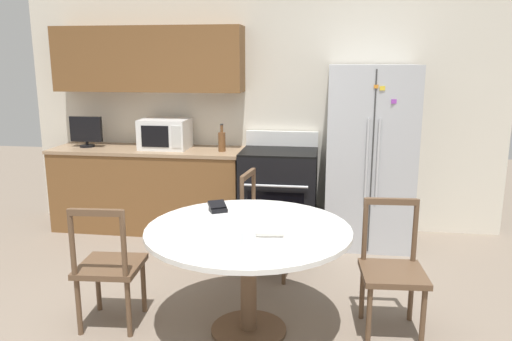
# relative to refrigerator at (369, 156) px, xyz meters

# --- Properties ---
(back_wall) EXTENTS (5.20, 0.44, 2.60)m
(back_wall) POSITION_rel_refrigerator_xyz_m (-1.46, 0.38, 0.54)
(back_wall) COLOR silver
(back_wall) RESTS_ON ground_plane
(kitchen_counter) EXTENTS (2.07, 0.64, 0.90)m
(kitchen_counter) POSITION_rel_refrigerator_xyz_m (-2.34, 0.08, -0.44)
(kitchen_counter) COLOR brown
(kitchen_counter) RESTS_ON ground_plane
(refrigerator) EXTENTS (0.84, 0.77, 1.79)m
(refrigerator) POSITION_rel_refrigerator_xyz_m (0.00, 0.00, 0.00)
(refrigerator) COLOR #B2B5BA
(refrigerator) RESTS_ON ground_plane
(oven_range) EXTENTS (0.78, 0.68, 1.08)m
(oven_range) POSITION_rel_refrigerator_xyz_m (-0.91, 0.05, -0.43)
(oven_range) COLOR black
(oven_range) RESTS_ON ground_plane
(microwave) EXTENTS (0.50, 0.40, 0.32)m
(microwave) POSITION_rel_refrigerator_xyz_m (-2.14, 0.11, 0.16)
(microwave) COLOR white
(microwave) RESTS_ON kitchen_counter
(countertop_tv) EXTENTS (0.35, 0.16, 0.33)m
(countertop_tv) POSITION_rel_refrigerator_xyz_m (-3.03, 0.08, 0.18)
(countertop_tv) COLOR black
(countertop_tv) RESTS_ON kitchen_counter
(counter_bottle) EXTENTS (0.08, 0.08, 0.29)m
(counter_bottle) POSITION_rel_refrigerator_xyz_m (-1.50, 0.02, 0.11)
(counter_bottle) COLOR brown
(counter_bottle) RESTS_ON kitchen_counter
(dining_table) EXTENTS (1.36, 1.36, 0.75)m
(dining_table) POSITION_rel_refrigerator_xyz_m (-0.91, -1.91, -0.27)
(dining_table) COLOR white
(dining_table) RESTS_ON ground_plane
(dining_chair_far) EXTENTS (0.47, 0.47, 0.90)m
(dining_chair_far) POSITION_rel_refrigerator_xyz_m (-0.92, -0.94, -0.46)
(dining_chair_far) COLOR brown
(dining_chair_far) RESTS_ON ground_plane
(dining_chair_left) EXTENTS (0.45, 0.45, 0.90)m
(dining_chair_left) POSITION_rel_refrigerator_xyz_m (-1.88, -1.96, -0.46)
(dining_chair_left) COLOR brown
(dining_chair_left) RESTS_ON ground_plane
(dining_chair_right) EXTENTS (0.45, 0.45, 0.90)m
(dining_chair_right) POSITION_rel_refrigerator_xyz_m (0.05, -1.74, -0.46)
(dining_chair_right) COLOR brown
(dining_chair_right) RESTS_ON ground_plane
(candle_glass) EXTENTS (0.10, 0.10, 0.08)m
(candle_glass) POSITION_rel_refrigerator_xyz_m (-0.86, -2.21, -0.11)
(candle_glass) COLOR silver
(candle_glass) RESTS_ON dining_table
(folded_napkin) EXTENTS (0.19, 0.08, 0.05)m
(folded_napkin) POSITION_rel_refrigerator_xyz_m (-0.76, -2.06, -0.12)
(folded_napkin) COLOR silver
(folded_napkin) RESTS_ON dining_table
(wallet) EXTENTS (0.17, 0.17, 0.07)m
(wallet) POSITION_rel_refrigerator_xyz_m (-1.19, -1.58, -0.11)
(wallet) COLOR black
(wallet) RESTS_ON dining_table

